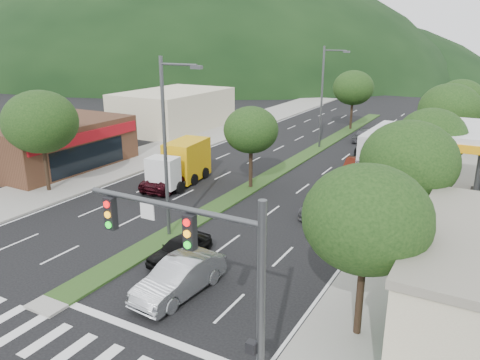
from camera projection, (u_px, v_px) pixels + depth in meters
The scene contains 29 objects.
ground at pixel (56, 302), 20.17m from camera, with size 160.00×160.00×0.00m, color black.
sidewalk_right at pixel (440, 187), 35.20m from camera, with size 5.00×90.00×0.15m, color gray.
sidewalk_left at pixel (169, 148), 47.04m from camera, with size 6.00×90.00×0.15m, color gray.
median at pixel (301, 158), 43.51m from camera, with size 1.60×56.00×0.12m, color #253D16.
crosswalk at pixel (15, 326), 18.50m from camera, with size 19.00×2.20×0.01m, color silver.
traffic_signal at pixel (211, 269), 13.31m from camera, with size 6.12×0.40×7.00m.
shop_left at pixel (47, 143), 40.65m from camera, with size 10.15×12.00×4.00m.
bldg_left_far at pixel (174, 110), 56.67m from camera, with size 9.00×14.00×4.60m, color beige.
hill_far at pixel (164, 71), 149.08m from camera, with size 176.00×132.00×82.00m, color black.
tree_r_a at pixel (367, 219), 16.50m from camera, with size 4.60×4.60×6.63m.
tree_r_b at pixel (409, 161), 23.11m from camera, with size 4.80×4.80×6.94m.
tree_r_c at pixel (431, 137), 29.87m from camera, with size 4.40×4.40×6.48m.
tree_r_d at pixel (450, 110), 38.08m from camera, with size 5.00×5.00×7.17m.
tree_r_e at pixel (461, 99), 46.51m from camera, with size 4.60×4.60×6.71m.
tree_med_near at pixel (251, 130), 33.87m from camera, with size 4.00×4.00×6.02m.
tree_med_far at pixel (353, 88), 55.39m from camera, with size 4.80×4.80×6.94m.
tree_l_a at pixel (40, 122), 32.77m from camera, with size 5.20×5.20×7.25m.
streetlight_near at pixel (168, 141), 25.09m from camera, with size 2.60×0.25×10.00m.
streetlight_mid at pixel (324, 93), 45.94m from camera, with size 2.60×0.25×10.00m.
sedan_silver at pixel (179, 277), 20.59m from camera, with size 1.70×4.88×1.61m, color #A4A7AC.
suv_maroon at pixel (168, 181), 34.73m from camera, with size 2.21×4.80×1.33m, color black.
car_queue_a at pixel (180, 249), 23.67m from camera, with size 1.53×3.80×1.30m, color black.
car_queue_b at pixel (322, 204), 29.96m from camera, with size 1.82×4.48×1.30m, color #48494D.
car_queue_c at pixel (354, 166), 38.68m from camera, with size 1.35×3.88×1.28m, color #46140B.
car_queue_d at pixel (373, 187), 33.20m from camera, with size 2.28×4.93×1.37m, color black.
car_queue_e at pixel (363, 135), 50.38m from camera, with size 1.58×3.93×1.34m, color #525257.
car_queue_f at pixel (370, 147), 45.28m from camera, with size 1.82×4.48×1.30m, color black.
box_truck at pixel (182, 164), 36.10m from camera, with size 3.08×6.60×3.14m.
motorhome at pixel (384, 146), 40.67m from camera, with size 2.85×8.60×3.28m.
Camera 1 is at (15.55, -11.59, 11.03)m, focal length 35.00 mm.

